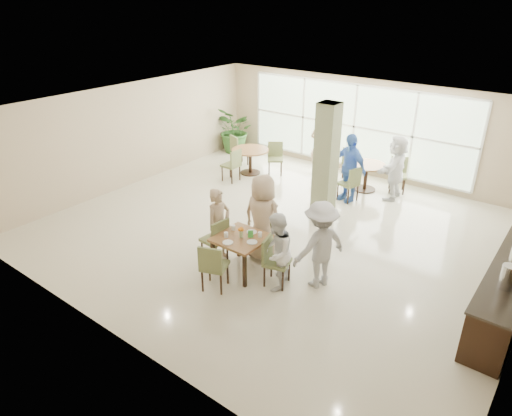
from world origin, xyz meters
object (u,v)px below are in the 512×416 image
Objects in this scene: main_table at (241,241)px; round_table_left at (250,155)px; adult_a at (349,168)px; adult_standing at (320,146)px; teen_far at (263,218)px; teen_standing at (320,245)px; adult_b at (396,167)px; round_table_right at (366,171)px; teen_left at (219,225)px; teen_right at (276,252)px; potted_plant at (236,130)px.

main_table is 0.84× the size of round_table_left.
adult_standing is (-1.56, 1.19, -0.03)m from adult_a.
teen_far is 1.07× the size of teen_standing.
adult_a is at bearing -50.76° from adult_b.
adult_a is (0.06, 3.63, -0.00)m from teen_far.
adult_b is at bearing -151.97° from teen_standing.
teen_far is at bearing 107.44° from adult_standing.
teen_left is (-0.80, -5.14, 0.22)m from round_table_right.
teen_standing is at bearing 1.68° from adult_b.
adult_a is (0.71, 4.22, 0.13)m from teen_left.
teen_far is at bearing -91.95° from round_table_right.
adult_standing is at bearing 170.40° from round_table_right.
teen_right is at bearing -2.48° from main_table.
adult_b is (4.12, 0.85, 0.28)m from round_table_left.
teen_standing is at bearing 170.70° from teen_far.
round_table_left is at bearing -38.19° from potted_plant.
teen_right reaches higher than round_table_right.
teen_right reaches higher than main_table.
teen_standing is 0.99× the size of adult_b.
teen_far is at bearing -45.81° from potted_plant.
teen_far is 1.00× the size of adult_a.
teen_far is at bearing 89.01° from main_table.
adult_standing reaches higher than main_table.
adult_b is (0.15, 5.19, 0.11)m from teen_right.
round_table_right is 0.57× the size of adult_a.
adult_a reaches higher than round_table_left.
adult_standing reaches higher than adult_b.
adult_standing reaches higher than round_table_left.
potted_plant reaches higher than round_table_left.
teen_standing is at bearing -72.34° from teen_left.
adult_a is at bearing -14.65° from potted_plant.
potted_plant is at bearing -178.09° from adult_a.
round_table_right is at bearing -94.59° from teen_far.
adult_a is at bearing -95.61° from round_table_right.
teen_right is (0.67, -5.26, 0.19)m from round_table_right.
teen_far is at bearing -153.33° from teen_right.
round_table_left is 0.74× the size of teen_right.
adult_standing is (3.27, -0.07, 0.10)m from potted_plant.
teen_far is (0.65, 0.59, 0.13)m from teen_left.
teen_far reaches higher than round_table_right.
adult_b reaches higher than main_table.
teen_standing is 4.03m from adult_a.
potted_plant is at bearing 130.46° from main_table.
adult_b is (5.73, -0.41, 0.10)m from potted_plant.
round_table_left is at bearing -51.69° from teen_far.
adult_a reaches higher than adult_standing.
teen_right is 6.00m from adult_standing.
potted_plant is at bearing -48.45° from teen_far.
teen_left is 5.48m from adult_standing.
adult_b is at bearing 155.56° from teen_right.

